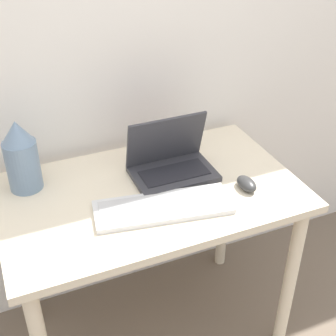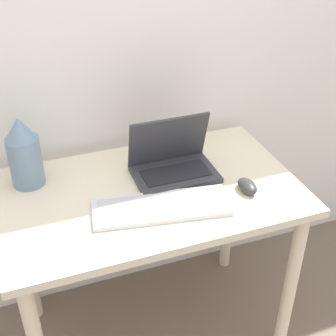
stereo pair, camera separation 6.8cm
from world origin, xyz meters
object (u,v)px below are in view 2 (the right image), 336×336
at_px(vase, 24,153).
at_px(mouse, 247,186).
at_px(mp3_player, 150,192).
at_px(laptop, 172,162).
at_px(keyboard, 161,207).

bearing_deg(vase, mouse, -23.48).
distance_m(mouse, mp3_player, 0.34).
relative_size(laptop, keyboard, 0.63).
xyz_separation_m(keyboard, mouse, (0.32, -0.00, 0.01)).
relative_size(mouse, vase, 0.37).
xyz_separation_m(mouse, vase, (-0.71, 0.31, 0.11)).
relative_size(keyboard, mouse, 4.97).
distance_m(laptop, mouse, 0.29).
bearing_deg(keyboard, mp3_player, 91.25).
bearing_deg(keyboard, mouse, -0.47).
distance_m(laptop, mp3_player, 0.15).
height_order(mouse, mp3_player, mouse).
relative_size(vase, mp3_player, 5.09).
height_order(laptop, mp3_player, laptop).
height_order(vase, mp3_player, vase).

